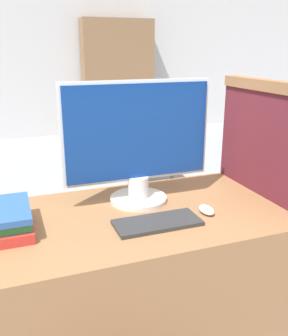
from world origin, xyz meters
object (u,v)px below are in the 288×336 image
(keyboard, at_px, (157,223))
(mouse, at_px, (206,210))
(monitor, at_px, (138,143))
(book_stack, at_px, (9,220))
(far_chair, at_px, (147,134))

(keyboard, xyz_separation_m, mouse, (0.23, 0.03, 0.01))
(monitor, distance_m, book_stack, 0.61)
(mouse, relative_size, far_chair, 0.10)
(mouse, xyz_separation_m, far_chair, (0.69, 2.52, -0.26))
(mouse, distance_m, book_stack, 0.79)
(keyboard, xyz_separation_m, far_chair, (0.92, 2.55, -0.25))
(keyboard, relative_size, far_chair, 0.38)
(monitor, distance_m, far_chair, 2.52)
(keyboard, distance_m, mouse, 0.24)
(book_stack, bearing_deg, monitor, 11.81)
(keyboard, bearing_deg, far_chair, 70.16)
(monitor, bearing_deg, keyboard, -92.25)
(monitor, relative_size, book_stack, 2.36)
(monitor, bearing_deg, mouse, -45.66)
(mouse, xyz_separation_m, book_stack, (-0.78, 0.11, 0.03))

